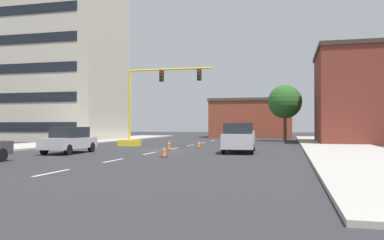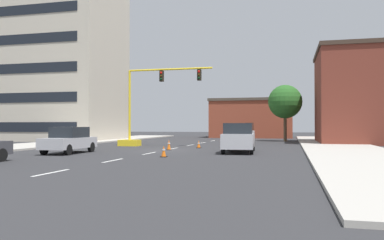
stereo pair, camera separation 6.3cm
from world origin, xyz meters
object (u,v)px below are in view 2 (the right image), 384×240
(tree_right_far, at_px, (285,102))
(sedan_silver_mid_left, at_px, (69,140))
(traffic_cone_roadside_c, at_px, (169,145))
(pickup_truck_silver, at_px, (239,138))
(traffic_cone_roadside_b, at_px, (164,151))
(traffic_signal_gantry, at_px, (141,121))
(traffic_cone_roadside_a, at_px, (199,144))

(tree_right_far, xyz_separation_m, sedan_silver_mid_left, (-13.60, -23.33, -3.67))
(sedan_silver_mid_left, bearing_deg, tree_right_far, 59.77)
(traffic_cone_roadside_c, bearing_deg, sedan_silver_mid_left, -137.54)
(pickup_truck_silver, distance_m, traffic_cone_roadside_b, 6.27)
(traffic_signal_gantry, distance_m, pickup_truck_silver, 11.41)
(pickup_truck_silver, bearing_deg, traffic_cone_roadside_b, -126.97)
(sedan_silver_mid_left, bearing_deg, traffic_cone_roadside_b, -11.59)
(tree_right_far, xyz_separation_m, traffic_cone_roadside_a, (-6.67, -15.33, -4.26))
(sedan_silver_mid_left, distance_m, traffic_cone_roadside_a, 10.60)
(traffic_cone_roadside_b, height_order, traffic_cone_roadside_c, traffic_cone_roadside_c)
(sedan_silver_mid_left, bearing_deg, traffic_cone_roadside_c, 42.46)
(tree_right_far, relative_size, pickup_truck_silver, 1.18)
(tree_right_far, relative_size, traffic_cone_roadside_b, 9.78)
(traffic_cone_roadside_b, bearing_deg, traffic_cone_roadside_c, 104.72)
(traffic_signal_gantry, bearing_deg, traffic_cone_roadside_c, -49.01)
(traffic_signal_gantry, xyz_separation_m, traffic_cone_roadside_b, (5.80, -11.10, -1.88))
(sedan_silver_mid_left, xyz_separation_m, traffic_cone_roadside_c, (5.36, 4.90, -0.50))
(pickup_truck_silver, height_order, traffic_cone_roadside_b, pickup_truck_silver)
(sedan_silver_mid_left, xyz_separation_m, traffic_cone_roadside_b, (7.02, -1.44, -0.56))
(traffic_signal_gantry, bearing_deg, tree_right_far, 47.86)
(sedan_silver_mid_left, height_order, traffic_cone_roadside_a, sedan_silver_mid_left)
(traffic_signal_gantry, relative_size, traffic_cone_roadside_c, 10.76)
(sedan_silver_mid_left, bearing_deg, traffic_cone_roadside_a, 49.08)
(traffic_signal_gantry, bearing_deg, traffic_cone_roadside_b, -62.41)
(traffic_signal_gantry, distance_m, traffic_cone_roadside_a, 6.24)
(tree_right_far, xyz_separation_m, traffic_cone_roadside_c, (-8.24, -18.43, -4.17))
(tree_right_far, relative_size, sedan_silver_mid_left, 1.43)
(pickup_truck_silver, xyz_separation_m, traffic_cone_roadside_c, (-5.42, 1.36, -0.59))
(traffic_signal_gantry, height_order, sedan_silver_mid_left, traffic_signal_gantry)
(sedan_silver_mid_left, height_order, traffic_cone_roadside_c, sedan_silver_mid_left)
(traffic_signal_gantry, height_order, traffic_cone_roadside_b, traffic_signal_gantry)
(tree_right_far, bearing_deg, pickup_truck_silver, -98.11)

